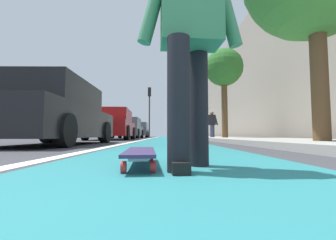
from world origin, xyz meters
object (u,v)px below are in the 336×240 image
object	(u,v)px
skater_person	(190,29)
parked_car_mid	(112,125)
parked_car_near	(54,115)
street_tree_mid	(224,69)
parked_car_end	(138,130)
traffic_light	(149,103)
parked_car_far	(128,129)
skateboard	(140,153)
pedestrian_distant	(212,123)

from	to	relation	value
skater_person	parked_car_mid	distance (m)	10.28
parked_car_near	street_tree_mid	xyz separation A→B (m)	(5.64, -5.52, 2.81)
parked_car_near	parked_car_mid	xyz separation A→B (m)	(6.03, 0.05, 0.03)
parked_car_end	traffic_light	bearing A→B (deg)	-151.58
parked_car_far	parked_car_mid	bearing A→B (deg)	-178.74
parked_car_end	traffic_light	xyz separation A→B (m)	(-2.34, -1.27, 2.43)
traffic_light	parked_car_end	bearing A→B (deg)	28.42
skateboard	traffic_light	distance (m)	19.23
parked_car_near	pedestrian_distant	distance (m)	9.38
pedestrian_distant	parked_car_end	bearing A→B (deg)	28.89
pedestrian_distant	skateboard	bearing A→B (deg)	165.86
skater_person	parked_car_near	bearing A→B (deg)	35.99
skateboard	skater_person	size ratio (longest dim) A/B	0.52
parked_car_near	parked_car_far	xyz separation A→B (m)	(11.63, 0.18, 0.03)
skater_person	parked_car_mid	size ratio (longest dim) A/B	0.36
skater_person	traffic_light	size ratio (longest dim) A/B	0.36
parked_car_near	parked_car_far	bearing A→B (deg)	0.87
street_tree_mid	traffic_light	bearing A→B (deg)	24.48
parked_car_near	pedestrian_distant	world-z (taller)	pedestrian_distant
parked_car_mid	parked_car_far	bearing A→B (deg)	1.26
skater_person	pedestrian_distant	size ratio (longest dim) A/B	1.01
traffic_light	street_tree_mid	size ratio (longest dim) A/B	1.02
skateboard	traffic_light	xyz separation A→B (m)	(18.94, 1.30, 3.07)
skateboard	pedestrian_distant	bearing A→B (deg)	-14.14
parked_car_near	parked_car_end	xyz separation A→B (m)	(17.58, 0.11, 0.03)
skateboard	pedestrian_distant	distance (m)	11.81
parked_car_end	street_tree_mid	size ratio (longest dim) A/B	0.92
parked_car_near	street_tree_mid	world-z (taller)	street_tree_mid
parked_car_near	traffic_light	world-z (taller)	traffic_light
skateboard	parked_car_mid	bearing A→B (deg)	14.43
skater_person	parked_car_near	size ratio (longest dim) A/B	0.38
pedestrian_distant	parked_car_near	bearing A→B (deg)	145.39
parked_car_mid	traffic_light	xyz separation A→B (m)	(9.21, -1.21, 2.43)
traffic_light	parked_car_far	bearing A→B (deg)	159.75
parked_car_near	traffic_light	xyz separation A→B (m)	(15.24, -1.15, 2.46)
parked_car_end	parked_car_near	bearing A→B (deg)	-179.64
skateboard	parked_car_far	world-z (taller)	parked_car_far
skater_person	parked_car_end	bearing A→B (deg)	7.73
parked_car_mid	parked_car_far	xyz separation A→B (m)	(5.60, 0.12, 0.00)
traffic_light	pedestrian_distant	distance (m)	8.88
skateboard	parked_car_near	xyz separation A→B (m)	(3.70, 2.45, 0.61)
skater_person	parked_car_end	world-z (taller)	skater_person
skateboard	skater_person	distance (m)	0.92
skateboard	pedestrian_distant	world-z (taller)	pedestrian_distant
skateboard	parked_car_near	distance (m)	4.48
skateboard	parked_car_end	world-z (taller)	parked_car_end
parked_car_far	street_tree_mid	distance (m)	8.72
parked_car_mid	street_tree_mid	world-z (taller)	street_tree_mid
parked_car_near	traffic_light	bearing A→B (deg)	-4.33
street_tree_mid	skateboard	bearing A→B (deg)	161.79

